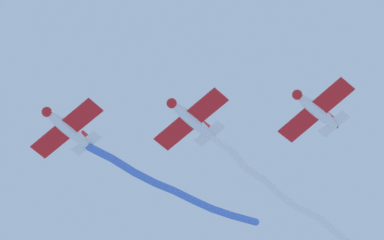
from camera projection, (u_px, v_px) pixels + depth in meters
The scene contains 5 objects.
airplane_lead at pixel (67, 128), 77.47m from camera, with size 6.83×7.06×2.01m.
smoke_trail_lead at pixel (174, 189), 82.98m from camera, with size 17.64×10.68×2.80m.
airplane_left_wing at pixel (191, 119), 77.19m from camera, with size 6.64×7.22×2.01m.
smoke_trail_left_wing at pixel (301, 206), 82.18m from camera, with size 19.65×14.76×1.74m.
airplane_right_wing at pixel (316, 110), 76.92m from camera, with size 6.52×7.41×2.01m.
Camera 1 is at (9.15, -46.69, 3.14)m, focal length 78.51 mm.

